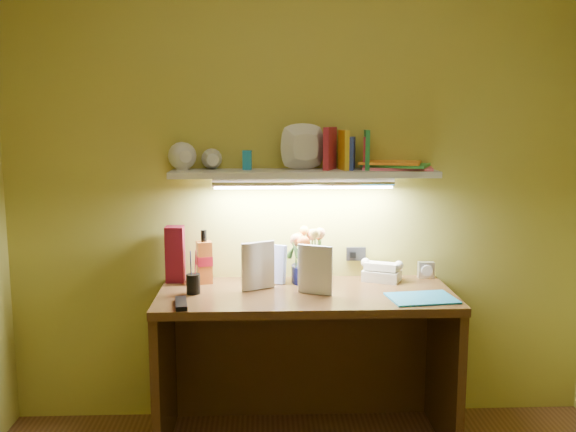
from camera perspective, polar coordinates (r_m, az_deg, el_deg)
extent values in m
cube|color=#37230F|center=(3.19, 1.57, -13.25)|extent=(1.40, 0.60, 0.75)
cube|color=silver|center=(3.40, 12.17, -4.69)|extent=(0.08, 0.04, 0.08)
cube|color=#5C0C1B|center=(3.28, -10.00, -3.35)|extent=(0.09, 0.09, 0.28)
cylinder|color=black|center=(3.05, -8.43, -5.39)|extent=(0.07, 0.07, 0.16)
cube|color=black|center=(2.89, -9.49, -7.67)|extent=(0.08, 0.18, 0.02)
cube|color=#1D88C4|center=(3.01, 11.81, -7.16)|extent=(0.32, 0.25, 0.01)
imported|color=beige|center=(3.04, -4.14, -4.62)|extent=(0.17, 0.09, 0.24)
imported|color=silver|center=(3.04, 0.89, -4.65)|extent=(0.16, 0.09, 0.23)
cube|color=silver|center=(3.14, 1.42, 3.82)|extent=(1.30, 0.25, 0.03)
imported|color=silver|center=(3.14, -9.07, 4.96)|extent=(0.18, 0.18, 0.11)
imported|color=silver|center=(3.15, -6.70, 4.91)|extent=(0.12, 0.12, 0.10)
imported|color=silver|center=(3.14, 1.61, 4.60)|extent=(0.28, 0.28, 0.06)
cube|color=silver|center=(3.19, -9.34, 5.09)|extent=(0.06, 0.05, 0.12)
cube|color=#1D88C4|center=(3.17, -3.65, 4.99)|extent=(0.05, 0.04, 0.10)
cube|color=#A52337|center=(3.18, 3.75, 6.01)|extent=(0.08, 0.14, 0.21)
cube|color=gold|center=(3.17, 4.96, 5.86)|extent=(0.04, 0.12, 0.19)
cube|color=#263A95|center=(3.17, 5.69, 5.55)|extent=(0.05, 0.12, 0.16)
cube|color=#248546|center=(3.19, 7.00, 5.85)|extent=(0.03, 0.13, 0.19)
cube|color=#A52337|center=(3.19, 6.96, 5.55)|extent=(0.05, 0.12, 0.16)
cube|color=#F96388|center=(3.26, 9.66, 4.26)|extent=(0.38, 0.31, 0.01)
cube|color=green|center=(3.24, 9.55, 4.48)|extent=(0.37, 0.33, 0.01)
cube|color=orange|center=(3.23, 9.09, 4.71)|extent=(0.34, 0.29, 0.01)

